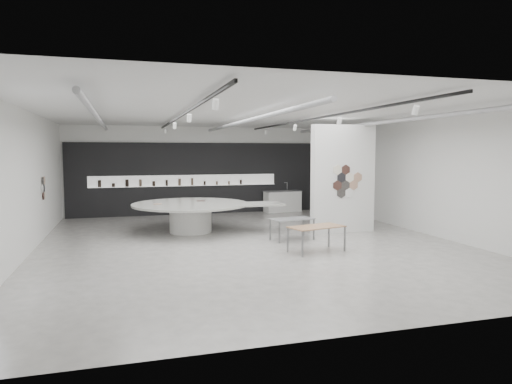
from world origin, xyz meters
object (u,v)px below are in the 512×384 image
object	(u,v)px
partition_column	(343,179)
kitchen_counter	(282,201)
display_island	(193,213)
sample_table_stone	(292,220)
sample_table_wood	(316,228)

from	to	relation	value
partition_column	kitchen_counter	bearing A→B (deg)	91.85
display_island	sample_table_stone	xyz separation A→B (m)	(2.72, -2.21, -0.03)
partition_column	sample_table_wood	distance (m)	3.52
kitchen_counter	sample_table_wood	bearing A→B (deg)	-109.71
display_island	sample_table_stone	size ratio (longest dim) A/B	3.60
partition_column	kitchen_counter	xyz separation A→B (m)	(-0.18, 5.55, -1.32)
partition_column	display_island	xyz separation A→B (m)	(-4.85, 1.38, -1.15)
sample_table_stone	kitchen_counter	size ratio (longest dim) A/B	0.80
partition_column	sample_table_stone	size ratio (longest dim) A/B	2.58
sample_table_wood	sample_table_stone	world-z (taller)	sample_table_wood
partition_column	sample_table_stone	world-z (taller)	partition_column
display_island	kitchen_counter	xyz separation A→B (m)	(4.67, 4.17, -0.17)
sample_table_stone	kitchen_counter	distance (m)	6.68
sample_table_wood	kitchen_counter	distance (m)	8.37
partition_column	kitchen_counter	world-z (taller)	partition_column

